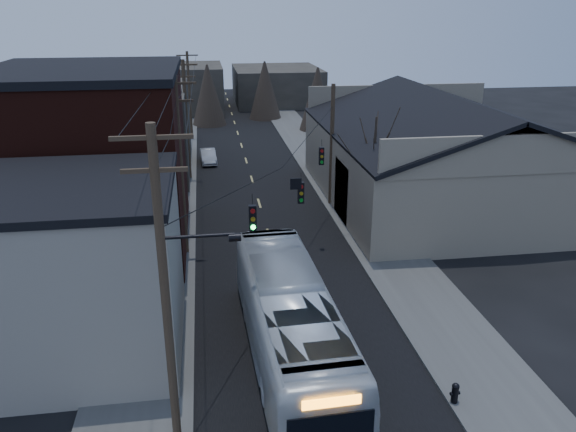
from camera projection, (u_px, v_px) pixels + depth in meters
name	position (u px, v px, depth m)	size (l,w,h in m)	color
road_surface	(254.00, 187.00, 44.08)	(9.00, 110.00, 0.02)	black
sidewalk_left	(170.00, 190.00, 43.16)	(4.00, 110.00, 0.12)	#474744
sidewalk_right	(335.00, 182.00, 44.96)	(4.00, 110.00, 0.12)	#474744
building_clapboard	(74.00, 272.00, 22.17)	(8.00, 8.00, 7.00)	gray
building_brick	(92.00, 163.00, 31.68)	(10.00, 12.00, 10.00)	black
building_left_far	(134.00, 131.00, 47.09)	(9.00, 14.00, 7.00)	#2E2A24
warehouse	(440.00, 164.00, 40.31)	(16.16, 20.60, 7.73)	#7D705B
building_far_left	(185.00, 88.00, 74.59)	(10.00, 12.00, 6.00)	#2E2A24
building_far_right	(277.00, 85.00, 81.19)	(12.00, 14.00, 5.00)	#2E2A24
bare_tree	(373.00, 175.00, 34.46)	(0.40, 0.40, 7.20)	black
utility_lines	(213.00, 143.00, 36.49)	(11.24, 45.28, 10.50)	#382B1E
bus	(290.00, 322.00, 21.91)	(2.97, 12.71, 3.54)	silver
parked_car	(208.00, 156.00, 50.54)	(1.30, 3.74, 1.23)	#ADB0B5
fire_hydrant	(455.00, 392.00, 19.86)	(0.37, 0.27, 0.79)	black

